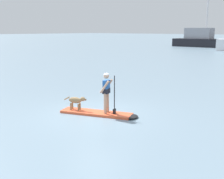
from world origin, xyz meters
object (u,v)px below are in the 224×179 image
Objects in this scene: moored_boat_far_starboard at (202,40)px; dog at (76,101)px; paddleboard at (101,113)px; person_paddler at (107,90)px.

dog is at bearing -70.86° from moored_boat_far_starboard.
dog reaches higher than paddleboard.
person_paddler is at bearing -69.32° from moored_boat_far_starboard.
dog is 51.99m from moored_boat_far_starboard.
paddleboard is 1.23m from dog.
person_paddler is 0.14× the size of moored_boat_far_starboard.
dog is at bearing -158.52° from paddleboard.
paddleboard is at bearing 21.48° from dog.
moored_boat_far_starboard is at bearing 110.68° from person_paddler.
moored_boat_far_starboard is (-18.34, 48.60, 0.35)m from person_paddler.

